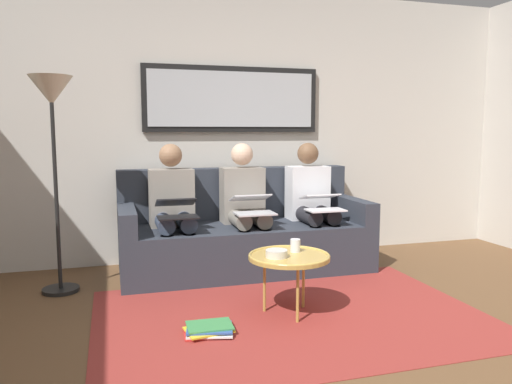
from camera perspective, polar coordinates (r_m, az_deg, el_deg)
The scene contains 16 objects.
ground_plane at distance 2.80m, azimuth 10.54°, elevation -20.81°, with size 6.00×5.20×0.10m, color brown.
wall_rear at distance 4.93m, azimuth -2.97°, elevation 7.59°, with size 6.00×0.12×2.60m, color beige.
area_rug at distance 3.48m, azimuth 4.06°, elevation -13.95°, with size 2.60×1.80×0.01m, color maroon.
couch at distance 4.56m, azimuth -1.48°, elevation -4.86°, with size 2.20×0.90×0.90m.
framed_mirror at distance 4.85m, azimuth -2.73°, elevation 10.56°, with size 1.71×0.05×0.62m.
coffee_table at distance 3.41m, azimuth 3.74°, elevation -7.49°, with size 0.56×0.56×0.42m.
cup at distance 3.50m, azimuth 4.53°, elevation -6.13°, with size 0.07×0.07×0.09m, color silver.
bowl at distance 3.34m, azimuth 2.37°, elevation -7.07°, with size 0.15×0.15×0.05m, color beige.
person_left at distance 4.65m, azimuth 6.37°, elevation -0.95°, with size 0.38×0.58×1.14m.
laptop_white at distance 4.42m, azimuth 7.62°, elevation -1.17°, with size 0.33×0.33×0.14m.
person_middle at distance 4.44m, azimuth -1.27°, elevation -1.28°, with size 0.38×0.58×1.14m.
laptop_silver at distance 4.21m, azimuth -0.43°, elevation -1.44°, with size 0.33×0.37×0.16m.
person_right at distance 4.32m, azimuth -9.49°, elevation -1.61°, with size 0.38×0.58×1.14m.
laptop_black at distance 4.08m, azimuth -9.08°, elevation -1.90°, with size 0.32×0.34×0.15m.
magazine_stack at distance 3.20m, azimuth -5.41°, elevation -15.41°, with size 0.33×0.27×0.05m.
standing_lamp at distance 4.07m, azimuth -22.32°, elevation 8.21°, with size 0.32×0.32×1.66m.
Camera 1 is at (1.14, 2.20, 1.25)m, focal length 34.90 mm.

